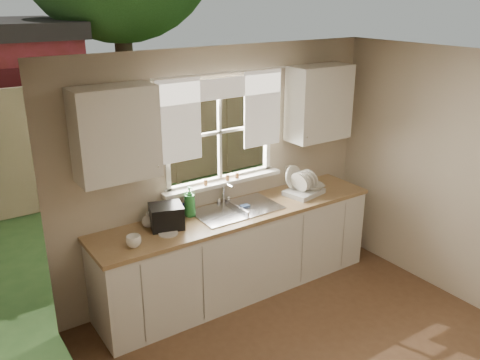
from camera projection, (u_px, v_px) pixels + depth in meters
room_walls at (374, 251)px, 3.62m from camera, size 3.62×4.02×2.50m
ceiling at (384, 70)px, 3.23m from camera, size 3.60×4.00×0.02m
window at (221, 148)px, 5.14m from camera, size 1.38×0.16×1.06m
curtains at (223, 106)px, 4.95m from camera, size 1.50×0.03×0.81m
base_cabinets at (238, 253)px, 5.26m from camera, size 3.00×0.62×0.87m
countertop at (238, 213)px, 5.10m from camera, size 3.04×0.65×0.04m
upper_cabinet_left at (115, 134)px, 4.28m from camera, size 0.70×0.33×0.80m
upper_cabinet_right at (319, 103)px, 5.48m from camera, size 0.70×0.33×0.80m
wall_outlet at (288, 171)px, 5.73m from camera, size 0.08×0.01×0.12m
sill_jars at (224, 178)px, 5.20m from camera, size 0.42×0.04×0.06m
sink at (237, 216)px, 5.14m from camera, size 0.88×0.52×0.40m
dish_rack at (303, 187)px, 5.49m from camera, size 0.45×0.37×0.30m
bowl at (314, 186)px, 5.51m from camera, size 0.27×0.27×0.05m
soap_bottle_a at (190, 202)px, 4.92m from camera, size 0.13×0.13×0.31m
soap_bottle_b at (188, 206)px, 4.98m from camera, size 0.10×0.10×0.18m
soap_bottle_c at (148, 219)px, 4.73m from camera, size 0.12×0.12×0.15m
saucer at (168, 233)px, 4.60m from camera, size 0.18×0.18×0.01m
cup at (134, 241)px, 4.35m from camera, size 0.16×0.16×0.10m
black_appliance at (166, 216)px, 4.70m from camera, size 0.36×0.33×0.22m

